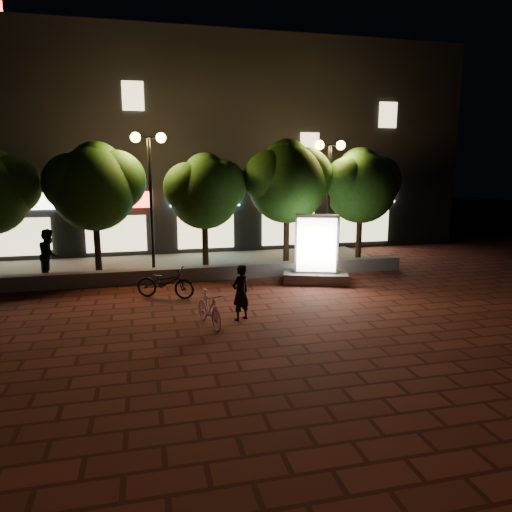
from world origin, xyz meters
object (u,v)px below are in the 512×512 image
object	(u,v)px
ad_kiosk	(316,256)
tree_right	(288,179)
scooter_parked	(165,282)
scooter_pink	(209,309)
rider	(241,293)
street_lamp_left	(150,167)
tree_left	(95,184)
tree_mid	(205,189)
tree_far_right	(362,183)
pedestrian	(49,255)
street_lamp_right	(329,171)

from	to	relation	value
ad_kiosk	tree_right	bearing A→B (deg)	94.00
scooter_parked	scooter_pink	bearing A→B (deg)	-137.19
rider	ad_kiosk	bearing A→B (deg)	-165.46
street_lamp_left	ad_kiosk	xyz separation A→B (m)	(5.55, -2.53, -3.05)
tree_left	tree_right	bearing A→B (deg)	0.00
street_lamp_left	scooter_parked	distance (m)	4.81
ad_kiosk	tree_mid	bearing A→B (deg)	141.40
scooter_pink	scooter_parked	distance (m)	3.12
tree_mid	tree_right	size ratio (longest dim) A/B	0.89
tree_left	rider	bearing A→B (deg)	-56.49
street_lamp_left	tree_mid	bearing A→B (deg)	7.31
tree_far_right	street_lamp_left	world-z (taller)	street_lamp_left
tree_left	pedestrian	distance (m)	2.99
scooter_parked	tree_left	bearing A→B (deg)	57.03
street_lamp_right	scooter_parked	world-z (taller)	street_lamp_right
tree_left	ad_kiosk	distance (m)	8.37
tree_mid	street_lamp_right	size ratio (longest dim) A/B	0.90
tree_left	scooter_parked	distance (m)	5.10
pedestrian	tree_left	bearing A→B (deg)	-72.01
street_lamp_right	rider	world-z (taller)	street_lamp_right
scooter_parked	pedestrian	bearing A→B (deg)	77.33
rider	scooter_parked	distance (m)	3.25
tree_far_right	pedestrian	distance (m)	12.38
tree_far_right	tree_mid	bearing A→B (deg)	-180.00
tree_left	street_lamp_left	bearing A→B (deg)	-7.70
tree_mid	tree_far_right	distance (m)	6.50
rider	pedestrian	size ratio (longest dim) A/B	0.82
street_lamp_left	rider	distance (m)	7.08
tree_far_right	ad_kiosk	world-z (taller)	tree_far_right
tree_far_right	scooter_pink	size ratio (longest dim) A/B	3.06
street_lamp_left	rider	bearing A→B (deg)	-70.09
tree_far_right	scooter_parked	world-z (taller)	tree_far_right
tree_left	street_lamp_left	size ratio (longest dim) A/B	0.94
tree_far_right	street_lamp_right	distance (m)	1.66
tree_left	tree_right	size ratio (longest dim) A/B	0.97
tree_left	scooter_pink	size ratio (longest dim) A/B	3.14
street_lamp_right	pedestrian	distance (m)	10.97
tree_mid	scooter_parked	bearing A→B (deg)	-116.79
street_lamp_right	pedestrian	size ratio (longest dim) A/B	2.70
scooter_pink	tree_right	bearing A→B (deg)	43.91
tree_left	tree_mid	world-z (taller)	tree_left
tree_mid	street_lamp_left	size ratio (longest dim) A/B	0.87
scooter_pink	scooter_parked	bearing A→B (deg)	94.37
street_lamp_right	ad_kiosk	world-z (taller)	street_lamp_right
tree_left	scooter_parked	size ratio (longest dim) A/B	2.59
rider	scooter_parked	xyz separation A→B (m)	(-1.86, 2.65, -0.26)
tree_left	tree_mid	size ratio (longest dim) A/B	1.09
tree_mid	rider	world-z (taller)	tree_mid
street_lamp_right	tree_right	bearing A→B (deg)	170.90
tree_far_right	ad_kiosk	size ratio (longest dim) A/B	1.92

